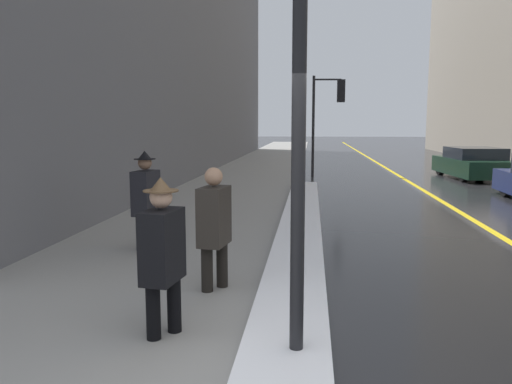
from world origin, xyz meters
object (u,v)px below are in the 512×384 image
at_px(traffic_light_near, 330,104).
at_px(pedestrian_nearside, 214,223).
at_px(pedestrian_in_fedora, 146,196).
at_px(parked_car_dark_green, 473,164).
at_px(pedestrian_with_shoulder_bag, 163,251).

height_order(traffic_light_near, pedestrian_nearside, traffic_light_near).
distance_m(pedestrian_in_fedora, parked_car_dark_green, 15.03).
bearing_deg(pedestrian_nearside, traffic_light_near, -178.77).
height_order(traffic_light_near, parked_car_dark_green, traffic_light_near).
distance_m(pedestrian_with_shoulder_bag, pedestrian_nearside, 1.44).
xyz_separation_m(pedestrian_nearside, parked_car_dark_green, (7.41, 13.98, -0.29)).
xyz_separation_m(pedestrian_with_shoulder_bag, parked_car_dark_green, (7.64, 15.41, -0.29)).
xyz_separation_m(pedestrian_nearside, pedestrian_in_fedora, (-1.53, 1.91, 0.04)).
bearing_deg(parked_car_dark_green, traffic_light_near, 79.12).
bearing_deg(pedestrian_in_fedora, pedestrian_nearside, 47.28).
relative_size(traffic_light_near, parked_car_dark_green, 0.94).
relative_size(traffic_light_near, pedestrian_with_shoulder_bag, 2.52).
height_order(pedestrian_nearside, pedestrian_in_fedora, pedestrian_in_fedora).
relative_size(pedestrian_nearside, pedestrian_in_fedora, 0.94).
bearing_deg(traffic_light_near, pedestrian_nearside, -102.89).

